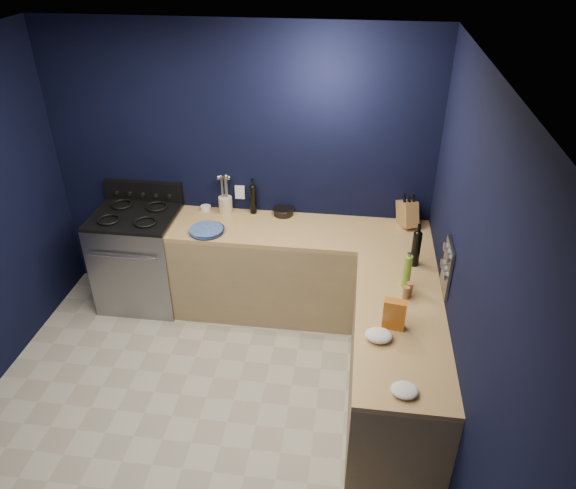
% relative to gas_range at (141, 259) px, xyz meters
% --- Properties ---
extents(floor, '(3.50, 3.50, 0.02)m').
position_rel_gas_range_xyz_m(floor, '(0.93, -1.42, -0.47)').
color(floor, '#B3AF9D').
rests_on(floor, ground).
extents(ceiling, '(3.50, 3.50, 0.02)m').
position_rel_gas_range_xyz_m(ceiling, '(0.93, -1.42, 2.15)').
color(ceiling, silver).
rests_on(ceiling, ground).
extents(wall_back, '(3.50, 0.02, 2.60)m').
position_rel_gas_range_xyz_m(wall_back, '(0.93, 0.34, 0.84)').
color(wall_back, black).
rests_on(wall_back, ground).
extents(wall_right, '(0.02, 3.50, 2.60)m').
position_rel_gas_range_xyz_m(wall_right, '(2.69, -1.42, 0.84)').
color(wall_right, black).
rests_on(wall_right, ground).
extents(cab_back, '(2.30, 0.63, 0.86)m').
position_rel_gas_range_xyz_m(cab_back, '(1.53, 0.02, -0.03)').
color(cab_back, '#9C8257').
rests_on(cab_back, floor).
extents(top_back, '(2.30, 0.63, 0.04)m').
position_rel_gas_range_xyz_m(top_back, '(1.53, 0.02, 0.42)').
color(top_back, olive).
rests_on(top_back, cab_back).
extents(cab_right, '(0.63, 1.67, 0.86)m').
position_rel_gas_range_xyz_m(cab_right, '(2.37, -1.13, -0.03)').
color(cab_right, '#9C8257').
rests_on(cab_right, floor).
extents(top_right, '(0.63, 1.67, 0.04)m').
position_rel_gas_range_xyz_m(top_right, '(2.37, -1.13, 0.42)').
color(top_right, olive).
rests_on(top_right, cab_right).
extents(gas_range, '(0.76, 0.66, 0.92)m').
position_rel_gas_range_xyz_m(gas_range, '(0.00, 0.00, 0.00)').
color(gas_range, gray).
rests_on(gas_range, floor).
extents(oven_door, '(0.59, 0.02, 0.42)m').
position_rel_gas_range_xyz_m(oven_door, '(0.00, -0.32, -0.01)').
color(oven_door, black).
rests_on(oven_door, gas_range).
extents(cooktop, '(0.76, 0.66, 0.03)m').
position_rel_gas_range_xyz_m(cooktop, '(0.00, 0.00, 0.48)').
color(cooktop, black).
rests_on(cooktop, gas_range).
extents(backguard, '(0.76, 0.06, 0.20)m').
position_rel_gas_range_xyz_m(backguard, '(0.00, 0.30, 0.58)').
color(backguard, black).
rests_on(backguard, gas_range).
extents(spice_panel, '(0.02, 0.28, 0.38)m').
position_rel_gas_range_xyz_m(spice_panel, '(2.67, -0.87, 0.72)').
color(spice_panel, gray).
rests_on(spice_panel, wall_right).
extents(wall_outlet, '(0.09, 0.02, 0.13)m').
position_rel_gas_range_xyz_m(wall_outlet, '(0.93, 0.32, 0.62)').
color(wall_outlet, white).
rests_on(wall_outlet, wall_back).
extents(plate_stack, '(0.35, 0.35, 0.04)m').
position_rel_gas_range_xyz_m(plate_stack, '(0.72, -0.15, 0.46)').
color(plate_stack, '#2B488D').
rests_on(plate_stack, top_back).
extents(ramekin, '(0.10, 0.10, 0.04)m').
position_rel_gas_range_xyz_m(ramekin, '(0.60, 0.27, 0.46)').
color(ramekin, white).
rests_on(ramekin, top_back).
extents(utensil_crock, '(0.15, 0.15, 0.16)m').
position_rel_gas_range_xyz_m(utensil_crock, '(0.81, 0.24, 0.52)').
color(utensil_crock, beige).
rests_on(utensil_crock, top_back).
extents(wine_bottle_back, '(0.07, 0.07, 0.26)m').
position_rel_gas_range_xyz_m(wine_bottle_back, '(1.06, 0.27, 0.57)').
color(wine_bottle_back, black).
rests_on(wine_bottle_back, top_back).
extents(lemon_basket, '(0.19, 0.19, 0.07)m').
position_rel_gas_range_xyz_m(lemon_basket, '(1.35, 0.27, 0.48)').
color(lemon_basket, black).
rests_on(lemon_basket, top_back).
extents(knife_block, '(0.22, 0.29, 0.28)m').
position_rel_gas_range_xyz_m(knife_block, '(2.47, 0.22, 0.55)').
color(knife_block, olive).
rests_on(knife_block, top_back).
extents(wine_bottle_right, '(0.09, 0.09, 0.29)m').
position_rel_gas_range_xyz_m(wine_bottle_right, '(2.50, -0.43, 0.58)').
color(wine_bottle_right, black).
rests_on(wine_bottle_right, top_right).
extents(oil_bottle, '(0.08, 0.08, 0.27)m').
position_rel_gas_range_xyz_m(oil_bottle, '(2.41, -0.75, 0.58)').
color(oil_bottle, '#7CAA33').
rests_on(oil_bottle, top_right).
extents(spice_jar_near, '(0.06, 0.06, 0.11)m').
position_rel_gas_range_xyz_m(spice_jar_near, '(2.43, -0.85, 0.50)').
color(spice_jar_near, olive).
rests_on(spice_jar_near, top_right).
extents(spice_jar_far, '(0.06, 0.06, 0.10)m').
position_rel_gas_range_xyz_m(spice_jar_far, '(2.41, -0.89, 0.49)').
color(spice_jar_far, olive).
rests_on(spice_jar_far, top_right).
extents(crouton_bag, '(0.16, 0.09, 0.22)m').
position_rel_gas_range_xyz_m(crouton_bag, '(2.30, -1.23, 0.55)').
color(crouton_bag, '#B32309').
rests_on(crouton_bag, top_right).
extents(towel_front, '(0.20, 0.17, 0.06)m').
position_rel_gas_range_xyz_m(towel_front, '(2.21, -1.37, 0.47)').
color(towel_front, white).
rests_on(towel_front, top_right).
extents(towel_end, '(0.19, 0.18, 0.05)m').
position_rel_gas_range_xyz_m(towel_end, '(2.35, -1.82, 0.46)').
color(towel_end, white).
rests_on(towel_end, top_right).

